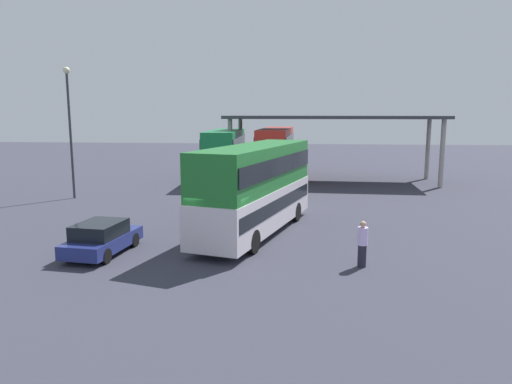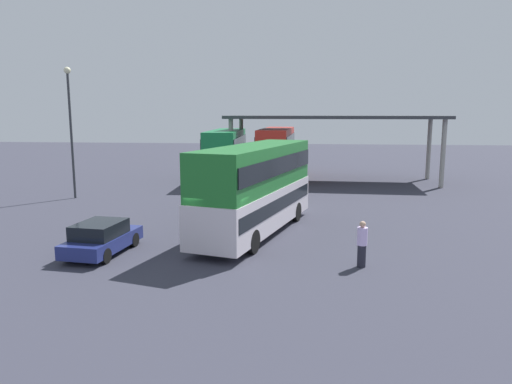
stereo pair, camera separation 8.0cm
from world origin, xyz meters
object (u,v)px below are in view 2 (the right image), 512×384
object	(u,v)px
parked_hatchback	(102,238)
lamppost_tall	(70,118)
pedestrian_waiting	(362,244)
double_decker_main	(256,186)
double_decker_near_canopy	(226,153)
double_decker_mid_row	(277,151)

from	to	relation	value
parked_hatchback	lamppost_tall	xyz separation A→B (m)	(-7.31, 12.15, 4.69)
parked_hatchback	pedestrian_waiting	distance (m)	10.38
double_decker_main	double_decker_near_canopy	size ratio (longest dim) A/B	1.01
double_decker_near_canopy	double_decker_main	bearing A→B (deg)	-168.10
double_decker_near_canopy	lamppost_tall	size ratio (longest dim) A/B	1.21
parked_hatchback	double_decker_main	bearing A→B (deg)	-49.60
double_decker_main	parked_hatchback	xyz separation A→B (m)	(-5.90, -4.05, -1.63)
double_decker_near_canopy	pedestrian_waiting	size ratio (longest dim) A/B	5.94
double_decker_main	lamppost_tall	size ratio (longest dim) A/B	1.21
parked_hatchback	pedestrian_waiting	world-z (taller)	pedestrian_waiting
parked_hatchback	double_decker_mid_row	world-z (taller)	double_decker_mid_row
lamppost_tall	pedestrian_waiting	bearing A→B (deg)	-35.75
double_decker_near_canopy	pedestrian_waiting	xyz separation A→B (m)	(8.91, -22.11, -1.45)
double_decker_mid_row	pedestrian_waiting	size ratio (longest dim) A/B	6.03
double_decker_mid_row	double_decker_main	bearing A→B (deg)	-177.44
double_decker_near_canopy	double_decker_mid_row	size ratio (longest dim) A/B	0.99
double_decker_main	pedestrian_waiting	xyz separation A→B (m)	(4.46, -4.62, -1.43)
double_decker_main	double_decker_mid_row	distance (m)	19.63
double_decker_near_canopy	pedestrian_waiting	bearing A→B (deg)	-160.42
parked_hatchback	double_decker_mid_row	distance (m)	24.39
parked_hatchback	pedestrian_waiting	xyz separation A→B (m)	(10.36, -0.57, 0.21)
double_decker_mid_row	pedestrian_waiting	world-z (taller)	double_decker_mid_row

